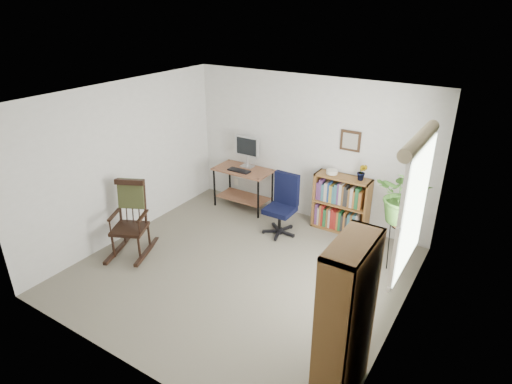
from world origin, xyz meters
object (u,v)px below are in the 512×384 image
Objects in this scene: office_chair at (280,205)px; tall_bookshelf at (345,323)px; low_bookshelf at (341,204)px; rocking_chair at (128,219)px; desk at (243,188)px.

tall_bookshelf is (1.98, -2.35, 0.34)m from office_chair.
low_bookshelf is (0.77, 0.63, -0.03)m from office_chair.
desk is at bearing 50.31° from rocking_chair.
desk is 1.16m from office_chair.
office_chair is at bearing 130.10° from tall_bookshelf.
tall_bookshelf reaches higher than rocking_chair.
tall_bookshelf reaches higher than desk.
low_bookshelf is at bearing 18.54° from rocking_chair.
office_chair is 1.07× the size of low_bookshelf.
tall_bookshelf is at bearing -48.04° from office_chair.
low_bookshelf reaches higher than desk.
office_chair is at bearing 20.87° from rocking_chair.
low_bookshelf is 3.23m from tall_bookshelf.
rocking_chair is at bearing 169.11° from tall_bookshelf.
office_chair is 3.09m from tall_bookshelf.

